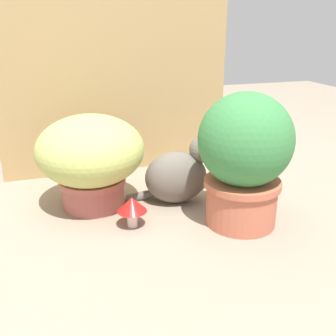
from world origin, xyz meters
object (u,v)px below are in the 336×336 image
leafy_planter (244,156)px  mushroom_ornament_red (132,206)px  grass_planter (91,156)px  cat (180,174)px

leafy_planter → mushroom_ornament_red: (-0.40, 0.10, -0.18)m
grass_planter → mushroom_ornament_red: bearing=-62.8°
grass_planter → leafy_planter: leafy_planter is taller
leafy_planter → cat: (-0.16, 0.25, -0.15)m
cat → grass_planter: bearing=169.2°
cat → leafy_planter: bearing=-58.1°
grass_planter → leafy_planter: size_ratio=0.86×
leafy_planter → mushroom_ornament_red: bearing=166.2°
grass_planter → cat: (0.35, -0.07, -0.09)m
leafy_planter → cat: size_ratio=1.33×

